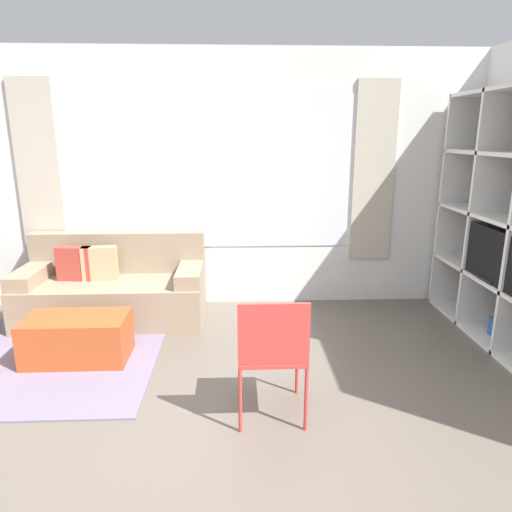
# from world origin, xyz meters

# --- Properties ---
(ground_plane) EXTENTS (16.00, 16.00, 0.00)m
(ground_plane) POSITION_xyz_m (0.00, 0.00, 0.00)
(ground_plane) COLOR #665B51
(wall_back) EXTENTS (6.98, 0.11, 2.70)m
(wall_back) POSITION_xyz_m (0.00, 2.68, 1.36)
(wall_back) COLOR white
(wall_back) RESTS_ON ground_plane
(area_rug) EXTENTS (2.19, 1.78, 0.01)m
(area_rug) POSITION_xyz_m (-1.49, 1.33, 0.01)
(area_rug) COLOR slate
(area_rug) RESTS_ON ground_plane
(couch_main) EXTENTS (1.81, 0.82, 0.85)m
(couch_main) POSITION_xyz_m (-0.98, 2.23, 0.31)
(couch_main) COLOR gray
(couch_main) RESTS_ON ground_plane
(ottoman) EXTENTS (0.83, 0.46, 0.38)m
(ottoman) POSITION_xyz_m (-1.05, 1.31, 0.19)
(ottoman) COLOR #B74C23
(ottoman) RESTS_ON ground_plane
(folding_chair) EXTENTS (0.44, 0.46, 0.86)m
(folding_chair) POSITION_xyz_m (0.51, 0.41, 0.52)
(folding_chair) COLOR #CC3D38
(folding_chair) RESTS_ON ground_plane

